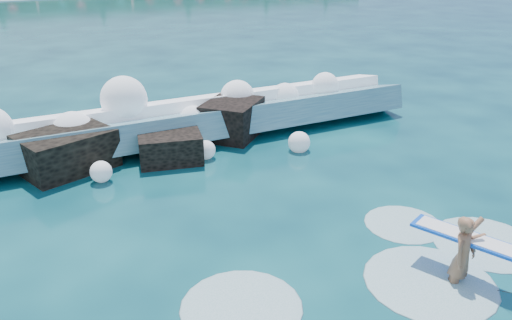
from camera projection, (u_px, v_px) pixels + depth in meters
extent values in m
plane|color=#072F3C|center=(236.00, 253.00, 11.12)|extent=(200.00, 200.00, 0.00)
cube|color=teal|center=(165.00, 130.00, 17.24)|extent=(18.85, 2.87, 1.57)
cube|color=white|center=(157.00, 110.00, 17.72)|extent=(18.85, 1.33, 0.73)
cube|color=black|center=(67.00, 154.00, 15.16)|extent=(3.08, 2.69, 1.40)
cube|color=black|center=(170.00, 149.00, 15.79)|extent=(2.21, 1.88, 1.07)
cube|color=black|center=(232.00, 122.00, 17.84)|extent=(2.75, 2.72, 1.50)
imported|color=#9C6749|center=(463.00, 257.00, 9.92)|extent=(0.75, 0.61, 1.78)
cube|color=blue|center=(473.00, 240.00, 9.96)|extent=(1.45, 2.46, 0.06)
cube|color=white|center=(473.00, 239.00, 9.95)|extent=(1.28, 2.23, 0.06)
sphere|color=white|center=(74.00, 133.00, 16.02)|extent=(1.38, 1.38, 1.38)
sphere|color=white|center=(124.00, 99.00, 17.02)|extent=(1.58, 1.58, 1.58)
sphere|color=white|center=(193.00, 119.00, 17.24)|extent=(0.95, 0.95, 0.95)
sphere|color=white|center=(237.00, 97.00, 18.65)|extent=(1.30, 1.30, 1.30)
sphere|color=white|center=(285.00, 97.00, 19.48)|extent=(1.11, 1.11, 1.11)
sphere|color=white|center=(325.00, 86.00, 19.92)|extent=(1.09, 1.09, 1.09)
sphere|color=white|center=(101.00, 172.00, 14.36)|extent=(0.64, 0.64, 0.64)
sphere|color=white|center=(206.00, 150.00, 15.98)|extent=(0.62, 0.62, 0.62)
sphere|color=white|center=(299.00, 142.00, 16.60)|extent=(0.74, 0.74, 0.74)
ellipsoid|color=silver|center=(430.00, 282.00, 10.14)|extent=(2.67, 2.67, 0.13)
ellipsoid|color=silver|center=(486.00, 243.00, 11.48)|extent=(2.44, 2.44, 0.12)
ellipsoid|color=silver|center=(241.00, 307.00, 9.43)|extent=(2.36, 2.36, 0.12)
ellipsoid|color=silver|center=(403.00, 224.00, 12.27)|extent=(1.91, 1.91, 0.10)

